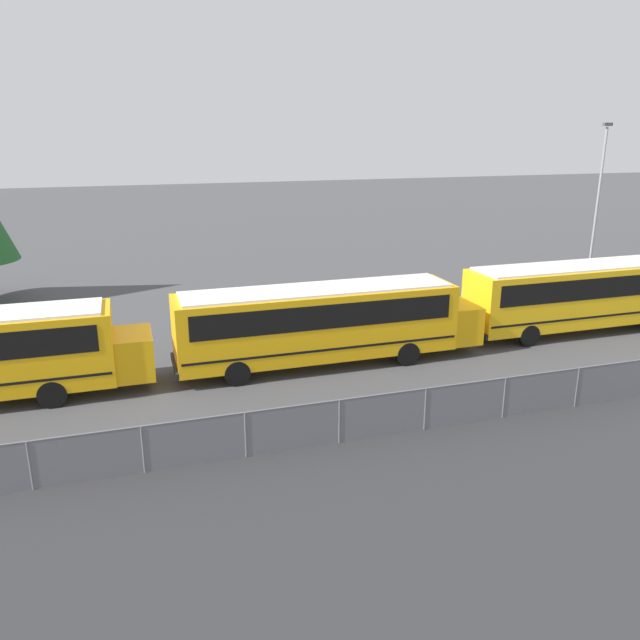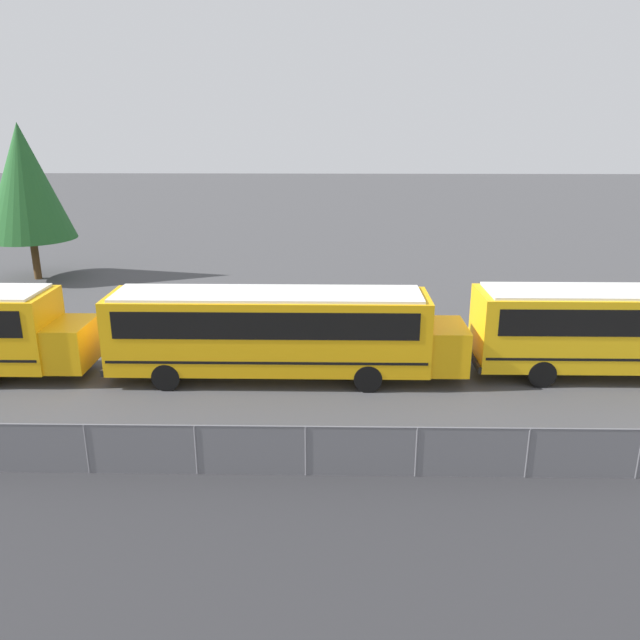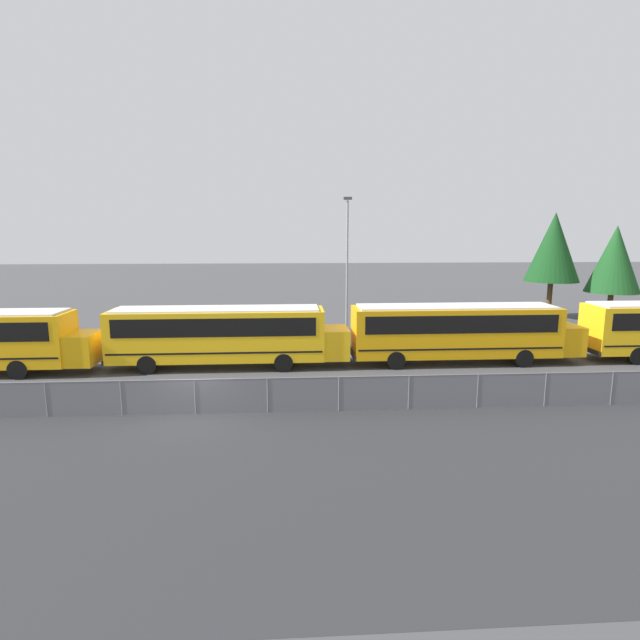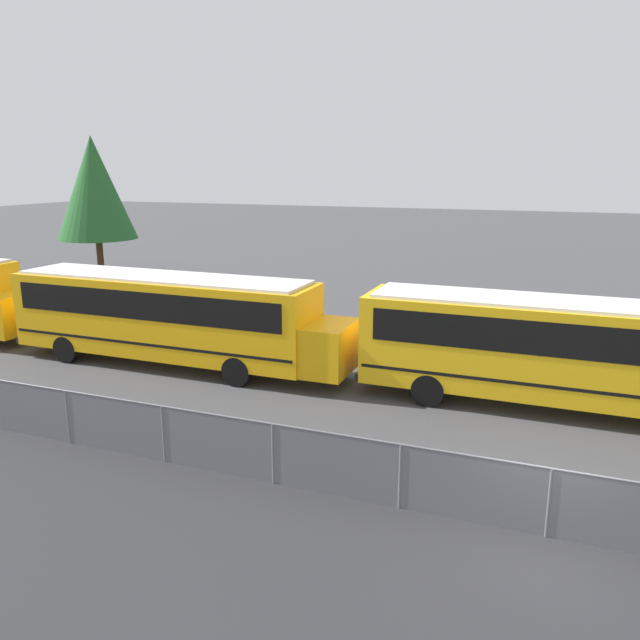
{
  "view_description": "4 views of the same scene",
  "coord_description": "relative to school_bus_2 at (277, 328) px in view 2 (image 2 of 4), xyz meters",
  "views": [
    {
      "loc": [
        -21.07,
        -16.95,
        9.67
      ],
      "look_at": [
        -13.51,
        7.01,
        1.92
      ],
      "focal_mm": 35.0,
      "sensor_mm": 36.0,
      "label": 1
    },
    {
      "loc": [
        -11.4,
        -15.09,
        9.39
      ],
      "look_at": [
        -11.82,
        8.0,
        1.93
      ],
      "focal_mm": 35.0,
      "sensor_mm": 36.0,
      "label": 2
    },
    {
      "loc": [
        3.96,
        -20.21,
        7.56
      ],
      "look_at": [
        5.71,
        7.7,
        2.57
      ],
      "focal_mm": 28.0,
      "sensor_mm": 36.0,
      "label": 3
    },
    {
      "loc": [
        -0.21,
        -12.0,
        7.21
      ],
      "look_at": [
        -7.44,
        6.63,
        2.3
      ],
      "focal_mm": 35.0,
      "sensor_mm": 36.0,
      "label": 4
    }
  ],
  "objects": [
    {
      "name": "school_bus_2",
      "position": [
        0.0,
        0.0,
        0.0
      ],
      "size": [
        13.28,
        2.6,
        3.38
      ],
      "color": "#EDA80F",
      "rests_on": "ground_plane"
    },
    {
      "name": "tree_1",
      "position": [
        -16.06,
        15.22,
        3.84
      ],
      "size": [
        5.2,
        5.2,
        9.24
      ],
      "color": "#51381E",
      "rests_on": "ground_plane"
    }
  ]
}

